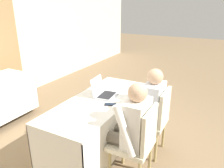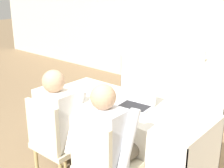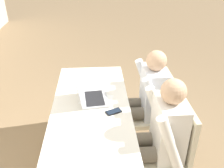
{
  "view_description": "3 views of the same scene",
  "coord_description": "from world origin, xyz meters",
  "px_view_note": "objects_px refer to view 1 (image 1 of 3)",
  "views": [
    {
      "loc": [
        -2.2,
        -1.36,
        1.92
      ],
      "look_at": [
        0.0,
        -0.19,
        1.01
      ],
      "focal_mm": 35.0,
      "sensor_mm": 36.0,
      "label": 1
    },
    {
      "loc": [
        1.75,
        -2.26,
        1.94
      ],
      "look_at": [
        0.0,
        -0.19,
        1.01
      ],
      "focal_mm": 50.0,
      "sensor_mm": 36.0,
      "label": 2
    },
    {
      "loc": [
        -1.86,
        -0.06,
        2.05
      ],
      "look_at": [
        0.0,
        -0.19,
        1.01
      ],
      "focal_mm": 40.0,
      "sensor_mm": 36.0,
      "label": 3
    }
  ],
  "objects_px": {
    "cell_phone": "(110,104)",
    "chair_near_left": "(138,141)",
    "chair_near_right": "(154,118)",
    "person_white_shirt": "(147,106)",
    "laptop": "(104,93)",
    "person_checkered_shirt": "(129,126)"
  },
  "relations": [
    {
      "from": "cell_phone",
      "to": "chair_near_left",
      "type": "bearing_deg",
      "value": -139.99
    },
    {
      "from": "chair_near_left",
      "to": "chair_near_right",
      "type": "bearing_deg",
      "value": -180.0
    },
    {
      "from": "chair_near_right",
      "to": "chair_near_left",
      "type": "bearing_deg",
      "value": 0.0
    },
    {
      "from": "chair_near_left",
      "to": "person_white_shirt",
      "type": "bearing_deg",
      "value": -169.73
    },
    {
      "from": "laptop",
      "to": "chair_near_left",
      "type": "xyz_separation_m",
      "value": [
        -0.43,
        -0.67,
        -0.29
      ]
    },
    {
      "from": "laptop",
      "to": "chair_near_right",
      "type": "bearing_deg",
      "value": -83.25
    },
    {
      "from": "cell_phone",
      "to": "chair_near_left",
      "type": "relative_size",
      "value": 0.17
    },
    {
      "from": "laptop",
      "to": "chair_near_left",
      "type": "height_order",
      "value": "laptop"
    },
    {
      "from": "laptop",
      "to": "person_white_shirt",
      "type": "height_order",
      "value": "person_white_shirt"
    },
    {
      "from": "cell_phone",
      "to": "person_white_shirt",
      "type": "bearing_deg",
      "value": -69.42
    },
    {
      "from": "laptop",
      "to": "cell_phone",
      "type": "bearing_deg",
      "value": -140.14
    },
    {
      "from": "laptop",
      "to": "chair_near_left",
      "type": "bearing_deg",
      "value": -128.24
    },
    {
      "from": "chair_near_right",
      "to": "laptop",
      "type": "bearing_deg",
      "value": -77.72
    },
    {
      "from": "person_checkered_shirt",
      "to": "person_white_shirt",
      "type": "height_order",
      "value": "same"
    },
    {
      "from": "chair_near_left",
      "to": "cell_phone",
      "type": "bearing_deg",
      "value": -115.91
    },
    {
      "from": "person_checkered_shirt",
      "to": "person_white_shirt",
      "type": "xyz_separation_m",
      "value": [
        0.58,
        0.0,
        0.0
      ]
    },
    {
      "from": "chair_near_right",
      "to": "person_white_shirt",
      "type": "relative_size",
      "value": 0.78
    },
    {
      "from": "laptop",
      "to": "person_checkered_shirt",
      "type": "height_order",
      "value": "person_checkered_shirt"
    },
    {
      "from": "person_white_shirt",
      "to": "laptop",
      "type": "bearing_deg",
      "value": -75.54
    },
    {
      "from": "chair_near_left",
      "to": "person_checkered_shirt",
      "type": "relative_size",
      "value": 0.78
    },
    {
      "from": "chair_near_left",
      "to": "person_checkered_shirt",
      "type": "xyz_separation_m",
      "value": [
        0.0,
        0.1,
        0.16
      ]
    },
    {
      "from": "chair_near_right",
      "to": "person_checkered_shirt",
      "type": "height_order",
      "value": "person_checkered_shirt"
    }
  ]
}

